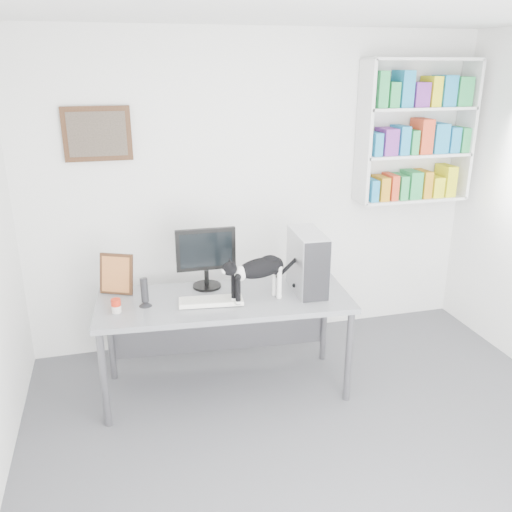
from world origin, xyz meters
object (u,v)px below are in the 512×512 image
object	(u,v)px
leaning_print	(116,273)
soup_can	(116,306)
monitor	(206,258)
desk	(226,344)
pc_tower	(307,262)
speaker	(145,292)
keyboard	(211,301)
cat	(258,279)
bookshelf	(416,132)

from	to	relation	value
leaning_print	soup_can	xyz separation A→B (m)	(-0.02, -0.35, -0.11)
monitor	desk	bearing A→B (deg)	-68.34
pc_tower	speaker	distance (m)	1.22
keyboard	speaker	bearing A→B (deg)	177.25
desk	monitor	distance (m)	0.68
cat	speaker	bearing A→B (deg)	155.69
bookshelf	pc_tower	bearing A→B (deg)	-149.83
desk	leaning_print	distance (m)	0.99
bookshelf	cat	world-z (taller)	bookshelf
keyboard	desk	bearing A→B (deg)	36.61
keyboard	pc_tower	bearing A→B (deg)	10.66
pc_tower	keyboard	bearing A→B (deg)	-172.73
pc_tower	speaker	bearing A→B (deg)	-177.86
desk	cat	xyz separation A→B (m)	(0.23, -0.11, 0.56)
speaker	leaning_print	xyz separation A→B (m)	(-0.19, 0.29, 0.05)
leaning_print	soup_can	distance (m)	0.37
desk	pc_tower	xyz separation A→B (m)	(0.64, -0.01, 0.62)
desk	pc_tower	size ratio (longest dim) A/B	4.02
keyboard	pc_tower	distance (m)	0.78
speaker	pc_tower	bearing A→B (deg)	-4.32
bookshelf	cat	bearing A→B (deg)	-153.49
pc_tower	monitor	bearing A→B (deg)	164.04
speaker	cat	world-z (taller)	cat
speaker	leaning_print	size ratio (longest dim) A/B	0.69
desk	monitor	xyz separation A→B (m)	(-0.09, 0.24, 0.63)
bookshelf	soup_can	distance (m)	2.95
desk	keyboard	size ratio (longest dim) A/B	4.04
monitor	pc_tower	distance (m)	0.77
keyboard	speaker	distance (m)	0.48
bookshelf	keyboard	xyz separation A→B (m)	(-2.00, -0.78, -1.06)
monitor	keyboard	distance (m)	0.38
bookshelf	leaning_print	xyz separation A→B (m)	(-2.65, -0.41, -0.92)
cat	pc_tower	bearing A→B (deg)	-1.61
keyboard	leaning_print	distance (m)	0.76
pc_tower	leaning_print	bearing A→B (deg)	170.45
desk	soup_can	distance (m)	0.89
desk	speaker	world-z (taller)	speaker
bookshelf	monitor	bearing A→B (deg)	-166.58
pc_tower	soup_can	xyz separation A→B (m)	(-1.42, -0.03, -0.18)
desk	leaning_print	bearing A→B (deg)	162.73
keyboard	bookshelf	bearing A→B (deg)	27.92
bookshelf	speaker	xyz separation A→B (m)	(-2.46, -0.70, -0.96)
pc_tower	cat	distance (m)	0.43
pc_tower	soup_can	distance (m)	1.43
desk	leaning_print	size ratio (longest dim) A/B	5.87
bookshelf	speaker	world-z (taller)	bookshelf
desk	speaker	size ratio (longest dim) A/B	8.52
pc_tower	leaning_print	distance (m)	1.44
leaning_print	cat	size ratio (longest dim) A/B	0.57
soup_can	cat	xyz separation A→B (m)	(1.01, -0.07, 0.12)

